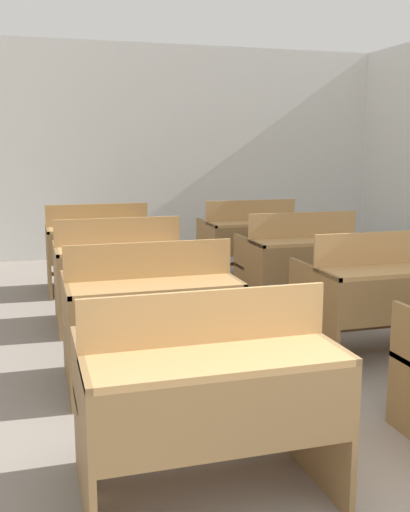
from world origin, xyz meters
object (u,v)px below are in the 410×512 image
Objects in this scene: bench_back_left at (99,247)px; wastepaper_bin at (378,247)px; bench_third_right at (303,262)px; bench_second_left at (151,313)px; bench_back_right at (251,240)px; bench_third_left at (119,271)px; bench_second_right at (381,295)px; bench_front_left at (207,396)px.

bench_back_left is 4.03m from wastepaper_bin.
wastepaper_bin is (2.20, 2.23, -0.31)m from bench_third_right.
bench_back_right is at bearing 57.86° from bench_second_left.
wastepaper_bin is at bearing 12.38° from bench_back_left.
bench_back_right is at bearing 38.00° from bench_third_left.
bench_third_left is at bearing 140.86° from bench_second_right.
bench_front_left is at bearing -90.86° from bench_second_left.
bench_back_right is at bearing 89.68° from bench_second_right.
bench_third_left is 1.00× the size of bench_third_right.
bench_second_right and bench_back_left have the same top height.
bench_second_left is 2.16m from bench_third_right.
bench_front_left is 1.00× the size of bench_third_right.
bench_second_right is 1.00× the size of bench_third_right.
bench_back_left is (-0.03, 2.70, 0.00)m from bench_second_left.
bench_third_left and bench_back_right have the same top height.
bench_front_left is 4.04m from bench_back_left.
bench_second_left is at bearing -137.56° from wastepaper_bin.
bench_second_left is 1.00× the size of bench_third_right.
bench_second_left and bench_third_right have the same top height.
bench_second_left and bench_back_right have the same top height.
bench_front_left is 6.28m from wastepaper_bin.
bench_back_left is (-0.01, 4.04, 0.00)m from bench_front_left.
bench_second_right and bench_third_right have the same top height.
bench_third_right is 1.00× the size of bench_back_left.
bench_front_left is 1.34m from bench_second_left.
bench_third_left and bench_third_right have the same top height.
bench_second_left is 3.18m from bench_back_right.
bench_third_left is 1.00× the size of bench_back_left.
wastepaper_bin is at bearing 21.57° from bench_back_right.
bench_third_left and bench_back_left have the same top height.
bench_third_right is 2.20m from bench_back_left.
bench_second_right and bench_back_right have the same top height.
bench_front_left is at bearing -113.01° from bench_back_right.
bench_second_left is at bearing -141.75° from bench_third_right.
bench_back_left is at bearing 91.27° from bench_third_left.
bench_front_left and bench_back_right have the same top height.
bench_second_right is at bearing -121.95° from wastepaper_bin.
bench_back_right is (1.71, 4.03, 0.00)m from bench_front_left.
bench_third_right is 1.36m from bench_back_right.
bench_front_left is 1.00× the size of bench_back_left.
bench_back_left is 3.44× the size of wastepaper_bin.
wastepaper_bin is at bearing 51.36° from bench_front_left.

